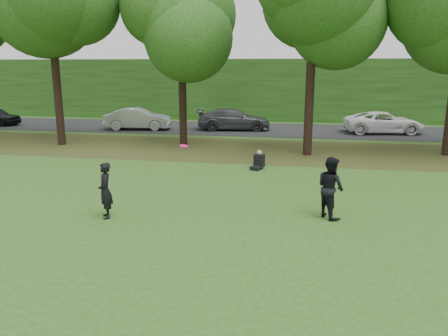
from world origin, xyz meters
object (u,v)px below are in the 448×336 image
player_right (331,187)px  seated_person (258,162)px  player_left (105,191)px  frisbee (184,146)px

player_right → seated_person: bearing=-9.7°
player_left → player_right: (6.60, 1.25, 0.08)m
frisbee → player_left: bearing=-167.7°
player_right → frisbee: size_ratio=4.88×
frisbee → seated_person: (1.53, 6.70, -1.87)m
player_left → frisbee: size_ratio=4.44×
seated_person → frisbee: bearing=-83.6°
player_right → seated_person: 6.59m
player_left → player_right: 6.72m
seated_person → player_left: bearing=-98.7°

